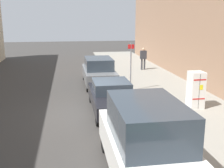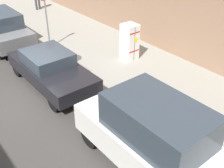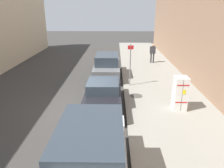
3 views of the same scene
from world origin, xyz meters
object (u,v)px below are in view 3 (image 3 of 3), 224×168
at_px(parked_suv_gray, 107,66).
at_px(pedestrian_walking_far, 153,52).
at_px(parked_sedan_dark, 103,94).
at_px(discarded_refrigerator, 180,93).
at_px(street_sign_post, 130,63).
at_px(parked_van_white, 91,162).

bearing_deg(parked_suv_gray, pedestrian_walking_far, -134.41).
bearing_deg(parked_sedan_dark, pedestrian_walking_far, -113.17).
bearing_deg(pedestrian_walking_far, discarded_refrigerator, -104.08).
bearing_deg(street_sign_post, parked_van_white, 79.87).
bearing_deg(discarded_refrigerator, pedestrian_walking_far, -91.17).
bearing_deg(discarded_refrigerator, parked_van_white, 54.07).
distance_m(discarded_refrigerator, parked_van_white, 6.55).
relative_size(discarded_refrigerator, pedestrian_walking_far, 0.96).
distance_m(discarded_refrigerator, pedestrian_walking_far, 9.88).
height_order(discarded_refrigerator, parked_suv_gray, discarded_refrigerator).
bearing_deg(parked_suv_gray, parked_sedan_dark, 90.00).
relative_size(street_sign_post, parked_suv_gray, 0.61).
height_order(street_sign_post, parked_sedan_dark, street_sign_post).
xyz_separation_m(discarded_refrigerator, pedestrian_walking_far, (-0.20, -9.88, 0.18)).
distance_m(discarded_refrigerator, parked_sedan_dark, 3.88).
relative_size(discarded_refrigerator, parked_suv_gray, 0.38).
height_order(pedestrian_walking_far, parked_van_white, parked_van_white).
bearing_deg(pedestrian_walking_far, parked_suv_gray, -147.32).
bearing_deg(parked_sedan_dark, street_sign_post, -116.86).
relative_size(street_sign_post, parked_van_white, 0.56).
height_order(pedestrian_walking_far, parked_sedan_dark, pedestrian_walking_far).
distance_m(parked_suv_gray, parked_sedan_dark, 5.33).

